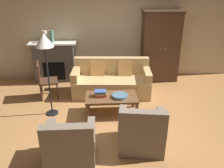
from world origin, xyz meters
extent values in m
plane|color=#B27A47|center=(0.00, 0.00, 0.00)|extent=(9.60, 9.60, 0.00)
cube|color=beige|center=(0.00, 2.55, 1.40)|extent=(7.20, 0.10, 2.80)
cube|color=#4C4947|center=(-1.55, 2.30, 0.54)|extent=(1.10, 0.36, 1.08)
cube|color=black|center=(-1.55, 2.12, 0.34)|extent=(0.60, 0.01, 0.52)
cube|color=white|center=(-1.55, 2.28, 1.10)|extent=(1.26, 0.48, 0.04)
cube|color=#472D1E|center=(1.40, 2.22, 0.94)|extent=(1.00, 0.52, 1.88)
cube|color=#3C271A|center=(1.40, 2.22, 1.91)|extent=(1.06, 0.55, 0.06)
sphere|color=#ADAFB5|center=(1.34, 1.95, 0.98)|extent=(0.04, 0.04, 0.04)
sphere|color=#ADAFB5|center=(1.46, 1.95, 0.98)|extent=(0.04, 0.04, 0.04)
cube|color=tan|center=(0.00, 1.32, 0.22)|extent=(1.95, 0.97, 0.44)
cube|color=tan|center=(0.02, 1.66, 0.65)|extent=(1.91, 0.31, 0.42)
cube|color=tan|center=(-0.88, 1.38, 0.55)|extent=(0.21, 0.81, 0.22)
cube|color=tan|center=(0.88, 1.26, 0.55)|extent=(0.21, 0.81, 0.22)
cube|color=tan|center=(-0.34, 1.54, 0.61)|extent=(0.37, 0.21, 0.37)
cube|color=tan|center=(0.36, 1.50, 0.61)|extent=(0.37, 0.21, 0.37)
cube|color=brown|center=(-0.05, 0.36, 0.39)|extent=(1.10, 0.60, 0.05)
cube|color=brown|center=(-0.56, 0.10, 0.18)|extent=(0.06, 0.06, 0.37)
cube|color=brown|center=(0.46, 0.10, 0.18)|extent=(0.06, 0.06, 0.37)
cube|color=brown|center=(-0.56, 0.62, 0.18)|extent=(0.06, 0.06, 0.37)
cube|color=brown|center=(0.46, 0.62, 0.18)|extent=(0.06, 0.06, 0.37)
cylinder|color=slate|center=(0.12, 0.31, 0.45)|extent=(0.33, 0.33, 0.06)
cube|color=#B73833|center=(-0.29, 0.38, 0.44)|extent=(0.25, 0.19, 0.04)
cube|color=gold|center=(-0.29, 0.38, 0.48)|extent=(0.24, 0.17, 0.04)
cube|color=#38569E|center=(-0.29, 0.38, 0.53)|extent=(0.25, 0.18, 0.05)
cylinder|color=beige|center=(-1.73, 2.28, 1.28)|extent=(0.12, 0.12, 0.31)
cylinder|color=slate|center=(-1.55, 2.28, 1.28)|extent=(0.11, 0.11, 0.31)
cube|color=#756656|center=(-0.78, -1.09, 0.21)|extent=(0.76, 0.76, 0.42)
cube|color=#756656|center=(-0.78, -1.40, 0.65)|extent=(0.76, 0.16, 0.46)
cube|color=#756656|center=(-0.45, -1.09, 0.52)|extent=(0.12, 0.70, 0.20)
cube|color=#756656|center=(-1.11, -1.09, 0.52)|extent=(0.12, 0.70, 0.20)
cube|color=#756656|center=(0.40, -0.76, 0.21)|extent=(0.86, 0.86, 0.42)
cube|color=#756656|center=(0.36, -1.06, 0.65)|extent=(0.77, 0.26, 0.46)
cube|color=#756656|center=(0.73, -0.80, 0.52)|extent=(0.22, 0.71, 0.20)
cube|color=#756656|center=(0.08, -0.71, 0.52)|extent=(0.22, 0.71, 0.20)
cube|color=#472D1E|center=(-1.54, 1.23, 0.43)|extent=(0.51, 0.51, 0.04)
cylinder|color=#472D1E|center=(-1.32, 1.08, 0.21)|extent=(0.04, 0.04, 0.41)
cylinder|color=#472D1E|center=(-1.39, 1.45, 0.21)|extent=(0.04, 0.04, 0.41)
cylinder|color=#472D1E|center=(-1.69, 1.01, 0.21)|extent=(0.04, 0.04, 0.41)
cylinder|color=#472D1E|center=(-1.76, 1.38, 0.21)|extent=(0.04, 0.04, 0.41)
cube|color=#472D1E|center=(-1.74, 1.19, 0.68)|extent=(0.12, 0.44, 0.45)
cylinder|color=black|center=(-1.35, 0.43, 0.01)|extent=(0.26, 0.26, 0.02)
cylinder|color=black|center=(-1.35, 0.43, 0.76)|extent=(0.03, 0.03, 1.53)
cone|color=white|center=(-1.35, 0.43, 1.64)|extent=(0.36, 0.36, 0.26)
camera|label=1|loc=(-0.31, -4.25, 2.80)|focal=39.04mm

